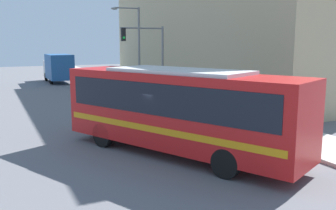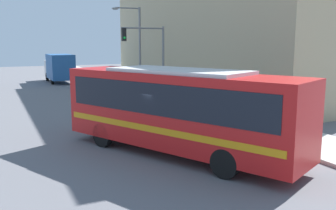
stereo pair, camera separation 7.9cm
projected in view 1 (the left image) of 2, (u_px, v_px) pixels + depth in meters
The scene contains 9 objects.
ground_plane at pixel (164, 149), 15.49m from camera, with size 120.00×120.00×0.00m, color slate.
sidewalk at pixel (134, 88), 35.89m from camera, with size 3.30×70.00×0.14m.
building_facade at pixel (203, 21), 32.51m from camera, with size 6.00×28.24×12.34m.
city_bus at pixel (178, 106), 14.47m from camera, with size 6.63×10.25×3.38m.
delivery_truck at pixel (58, 67), 41.17m from camera, with size 2.38×6.75×3.09m.
fire_hydrant at pixel (220, 113), 20.75m from camera, with size 0.25×0.34×0.71m.
traffic_light_pole at pixel (149, 50), 26.85m from camera, with size 3.28×0.35×5.38m.
street_lamp at pixel (136, 42), 31.60m from camera, with size 2.49×0.28×7.13m.
pedestrian_near_corner at pixel (160, 85), 30.57m from camera, with size 0.34×0.34×1.57m.
Camera 1 is at (-6.27, -13.60, 4.38)m, focal length 40.00 mm.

